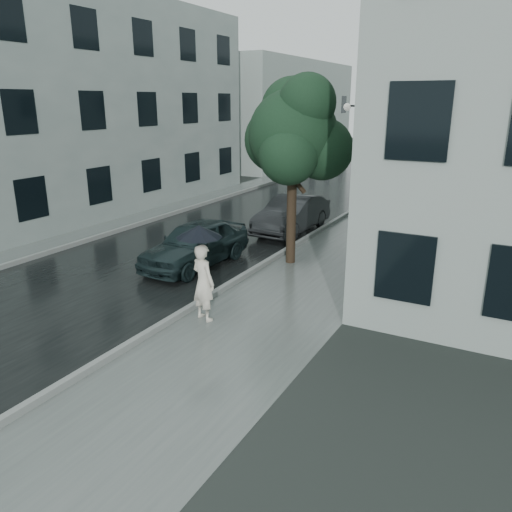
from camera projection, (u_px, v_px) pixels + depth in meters
The scene contains 14 objects.
ground at pixel (236, 331), 11.29m from camera, with size 120.00×120.00×0.00m, color black.
sidewalk at pixel (384, 222), 21.26m from camera, with size 3.50×60.00×0.01m, color slate.
kerb_near at pixel (343, 216), 22.06m from camera, with size 0.15×60.00×0.15m, color slate.
asphalt_road at pixel (272, 210), 23.66m from camera, with size 6.85×60.00×0.00m, color black.
kerb_far at pixel (210, 202), 25.22m from camera, with size 0.15×60.00×0.15m, color slate.
sidewalk_far at pixel (195, 201), 25.66m from camera, with size 1.70×60.00×0.01m, color #4C5451.
building_far_a at pixel (64, 106), 22.81m from camera, with size 7.02×20.00×9.50m.
building_far_b at pixel (275, 112), 41.52m from camera, with size 7.02×18.00×8.00m.
pedestrian at pixel (203, 282), 11.63m from camera, with size 0.67×0.44×1.85m, color beige.
umbrella at pixel (199, 231), 11.25m from camera, with size 1.29×1.29×1.42m.
street_tree at pixel (295, 133), 14.96m from camera, with size 3.51×3.19×5.76m.
lamp_post at pixel (354, 152), 22.23m from camera, with size 0.83×0.42×4.86m.
car_near at pixel (195, 244), 15.57m from camera, with size 1.67×4.15×1.41m, color black.
car_far at pixel (292, 214), 19.59m from camera, with size 1.50×4.29×1.41m, color black.
Camera 1 is at (5.26, -8.82, 5.00)m, focal length 35.00 mm.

